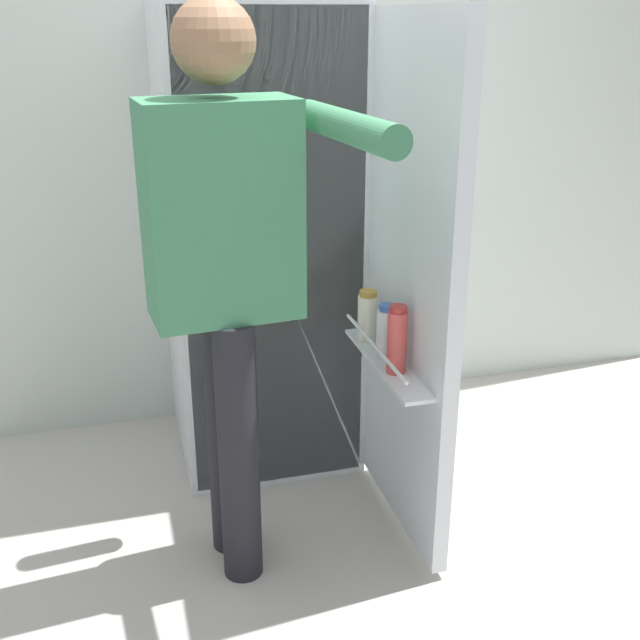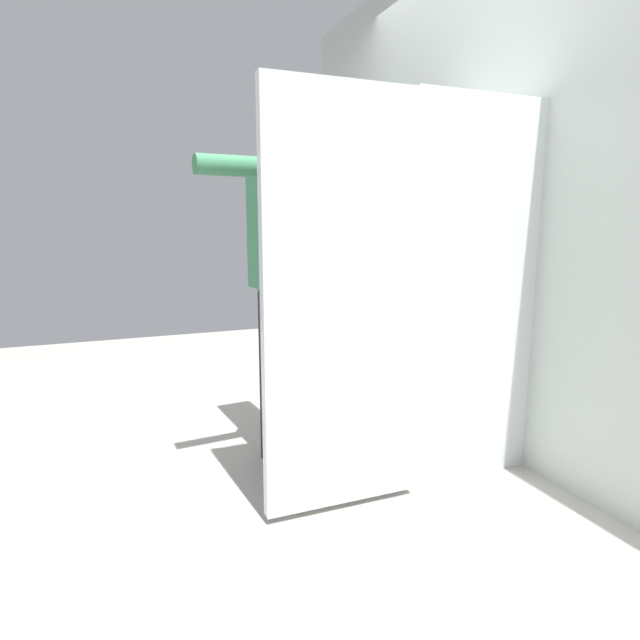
# 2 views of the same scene
# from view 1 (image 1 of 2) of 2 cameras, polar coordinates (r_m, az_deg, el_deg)

# --- Properties ---
(ground_plane) EXTENTS (6.77, 6.77, 0.00)m
(ground_plane) POSITION_cam_1_polar(r_m,az_deg,el_deg) (2.75, -1.69, -14.63)
(ground_plane) COLOR #B7B2A8
(kitchen_wall) EXTENTS (4.40, 0.10, 2.66)m
(kitchen_wall) POSITION_cam_1_polar(r_m,az_deg,el_deg) (3.15, -6.22, 16.07)
(kitchen_wall) COLOR beige
(kitchen_wall) RESTS_ON ground_plane
(refrigerator) EXTENTS (0.70, 1.29, 1.67)m
(refrigerator) POSITION_cam_1_polar(r_m,az_deg,el_deg) (2.84, -3.91, 5.39)
(refrigerator) COLOR silver
(refrigerator) RESTS_ON ground_plane
(person) EXTENTS (0.57, 0.70, 1.67)m
(person) POSITION_cam_1_polar(r_m,az_deg,el_deg) (2.15, -6.81, 4.59)
(person) COLOR black
(person) RESTS_ON ground_plane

